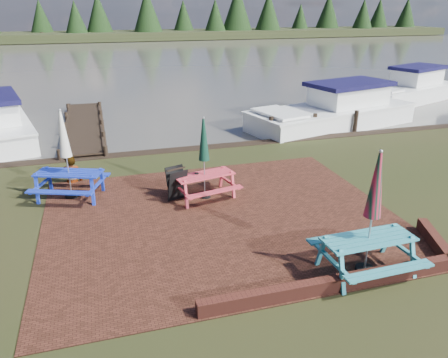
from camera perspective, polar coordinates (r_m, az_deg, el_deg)
name	(u,v)px	position (r m, az deg, el deg)	size (l,w,h in m)	color
ground	(233,236)	(10.63, 1.18, -7.49)	(120.00, 120.00, 0.00)	black
paving	(222,218)	(11.47, -0.32, -5.10)	(9.00, 7.50, 0.02)	#341910
brick_wall	(369,272)	(9.55, 18.39, -11.39)	(6.21, 1.79, 0.30)	#4C1E16
water	(122,60)	(46.20, -13.18, 14.90)	(120.00, 60.00, 0.02)	#434039
far_treeline	(107,17)	(74.90, -15.08, 19.76)	(120.00, 10.00, 8.10)	black
picnic_table_teal	(370,233)	(9.34, 18.48, -6.65)	(1.96, 1.76, 2.65)	teal
picnic_table_red	(204,171)	(12.36, -2.59, 1.08)	(1.97, 1.83, 2.36)	#C43240
picnic_table_blue	(68,168)	(13.09, -19.71, 1.33)	(2.32, 2.20, 2.57)	#172EB0
chalkboard	(177,183)	(12.47, -6.18, -0.58)	(0.61, 0.70, 0.92)	black
jetty	(84,126)	(20.75, -17.83, 6.63)	(1.76, 9.08, 1.00)	black
boat_near	(335,113)	(21.34, 14.27, 8.39)	(8.70, 4.78, 2.23)	white
boat_far	(409,90)	(28.53, 23.01, 10.62)	(7.49, 4.84, 2.21)	white
person	(69,156)	(14.24, -19.61, 2.88)	(0.64, 0.42, 1.76)	gray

